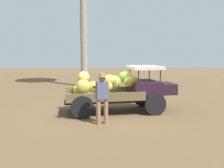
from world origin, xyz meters
name	(u,v)px	position (x,y,z in m)	size (l,w,h in m)	color
ground_plane	(106,113)	(0.00, 0.00, 0.00)	(60.00, 60.00, 0.00)	brown
truck	(124,89)	(0.73, 0.20, 0.93)	(4.61, 2.28, 1.86)	black
farmer	(102,95)	(-0.14, -1.50, 0.99)	(0.54, 0.50, 1.73)	#866B4D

